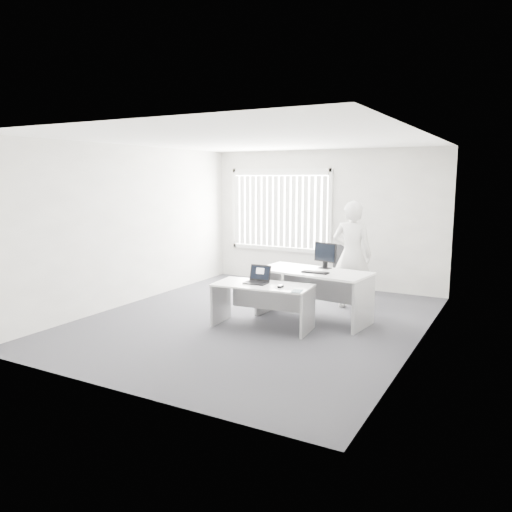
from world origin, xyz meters
The scene contains 18 objects.
ground centered at (0.00, 0.00, 0.00)m, with size 6.00×6.00×0.00m, color #424147.
wall_back centered at (0.00, 3.00, 1.40)m, with size 5.00×0.02×2.80m, color silver.
wall_front centered at (0.00, -3.00, 1.40)m, with size 5.00×0.02×2.80m, color silver.
wall_left centered at (-2.50, 0.00, 1.40)m, with size 0.02×6.00×2.80m, color silver.
wall_right centered at (2.50, 0.00, 1.40)m, with size 0.02×6.00×2.80m, color silver.
ceiling centered at (0.00, 0.00, 2.80)m, with size 5.00×6.00×0.02m, color white.
window centered at (-1.00, 2.96, 1.55)m, with size 2.32×0.06×1.76m, color silver.
blinds centered at (-1.00, 2.90, 1.52)m, with size 2.20×0.10×1.50m, color white, non-canonical shape.
desk_near centered at (0.28, -0.25, 0.48)m, with size 1.51×0.81×0.67m.
desk_far centered at (0.79, 0.49, 0.57)m, with size 1.83×1.01×0.80m.
office_chair centered at (0.54, 2.34, 0.30)m, with size 0.68×0.68×0.95m.
person centered at (1.09, 1.49, 0.93)m, with size 0.68×0.45×1.86m, color silver.
laptop centered at (0.17, -0.26, 0.80)m, with size 0.34×0.30×0.26m, color black, non-canonical shape.
paper_sheet centered at (0.69, -0.31, 0.67)m, with size 0.29×0.21×0.00m, color white.
mouse centered at (0.62, -0.34, 0.69)m, with size 0.06×0.10×0.04m, color #BDBDC0, non-canonical shape.
booklet centered at (0.93, -0.44, 0.67)m, with size 0.13×0.19×0.01m, color silver.
keyboard centered at (0.89, 0.32, 0.81)m, with size 0.42×0.14×0.02m, color black.
monitor centered at (0.88, 0.76, 1.01)m, with size 0.42×0.13×0.42m, color black, non-canonical shape.
Camera 1 is at (3.69, -6.70, 2.25)m, focal length 35.00 mm.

